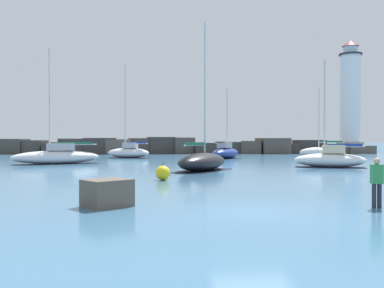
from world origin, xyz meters
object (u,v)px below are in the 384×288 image
(person_on_rocks, at_px, (377,180))
(sailboat_moored_2, at_px, (226,152))
(lighthouse, at_px, (350,103))
(sailboat_moored_7, at_px, (322,152))
(sailboat_moored_1, at_px, (202,161))
(sailboat_moored_5, at_px, (128,152))
(sailboat_moored_0, at_px, (57,156))
(mooring_buoy_orange_near, at_px, (163,173))
(sailboat_moored_3, at_px, (330,159))

(person_on_rocks, bearing_deg, sailboat_moored_2, 89.58)
(sailboat_moored_2, height_order, person_on_rocks, sailboat_moored_2)
(lighthouse, xyz_separation_m, sailboat_moored_7, (-10.45, -15.60, -7.25))
(sailboat_moored_1, bearing_deg, sailboat_moored_5, 108.02)
(sailboat_moored_0, relative_size, sailboat_moored_1, 0.97)
(person_on_rocks, bearing_deg, lighthouse, 66.60)
(lighthouse, height_order, sailboat_moored_5, lighthouse)
(sailboat_moored_1, xyz_separation_m, mooring_buoy_orange_near, (-2.76, -6.72, -0.27))
(lighthouse, bearing_deg, sailboat_moored_3, -116.53)
(lighthouse, height_order, sailboat_moored_1, lighthouse)
(sailboat_moored_3, bearing_deg, mooring_buoy_orange_near, -143.66)
(sailboat_moored_7, relative_size, mooring_buoy_orange_near, 8.58)
(sailboat_moored_7, bearing_deg, sailboat_moored_0, -158.99)
(sailboat_moored_3, height_order, mooring_buoy_orange_near, sailboat_moored_3)
(lighthouse, height_order, sailboat_moored_7, lighthouse)
(mooring_buoy_orange_near, bearing_deg, person_on_rocks, -54.88)
(sailboat_moored_0, xyz_separation_m, sailboat_moored_7, (28.60, 10.98, -0.04))
(sailboat_moored_1, distance_m, mooring_buoy_orange_near, 7.27)
(sailboat_moored_3, relative_size, sailboat_moored_7, 1.00)
(sailboat_moored_7, bearing_deg, sailboat_moored_2, -173.51)
(sailboat_moored_3, xyz_separation_m, sailboat_moored_5, (-17.29, 18.01, 0.06))
(mooring_buoy_orange_near, bearing_deg, sailboat_moored_7, 54.55)
(sailboat_moored_1, distance_m, sailboat_moored_2, 19.24)
(sailboat_moored_1, height_order, sailboat_moored_2, sailboat_moored_1)
(sailboat_moored_1, bearing_deg, person_on_rocks, -75.90)
(sailboat_moored_5, distance_m, person_on_rocks, 39.15)
(sailboat_moored_5, distance_m, mooring_buoy_orange_near, 28.03)
(lighthouse, distance_m, sailboat_moored_3, 37.24)
(sailboat_moored_0, distance_m, sailboat_moored_2, 19.27)
(sailboat_moored_2, xyz_separation_m, sailboat_moored_5, (-11.26, 2.28, 0.02))
(sailboat_moored_0, xyz_separation_m, mooring_buoy_orange_near, (9.51, -15.82, -0.31))
(sailboat_moored_1, bearing_deg, lighthouse, 53.12)
(sailboat_moored_3, relative_size, mooring_buoy_orange_near, 8.60)
(sailboat_moored_3, bearing_deg, person_on_rocks, -107.83)
(mooring_buoy_orange_near, bearing_deg, lighthouse, 55.14)
(sailboat_moored_1, xyz_separation_m, sailboat_moored_5, (-6.84, 21.01, 0.06))
(person_on_rocks, bearing_deg, sailboat_moored_7, 71.64)
(lighthouse, relative_size, sailboat_moored_3, 2.08)
(sailboat_moored_5, bearing_deg, lighthouse, 23.59)
(sailboat_moored_0, relative_size, sailboat_moored_3, 1.21)
(sailboat_moored_2, xyz_separation_m, person_on_rocks, (-0.26, -35.29, 0.20))
(sailboat_moored_2, xyz_separation_m, mooring_buoy_orange_near, (-7.18, -25.45, -0.31))
(lighthouse, height_order, sailboat_moored_0, lighthouse)
(sailboat_moored_7, bearing_deg, sailboat_moored_5, 177.71)
(lighthouse, relative_size, person_on_rocks, 10.93)
(sailboat_moored_2, distance_m, person_on_rocks, 35.29)
(sailboat_moored_2, height_order, sailboat_moored_7, sailboat_moored_7)
(mooring_buoy_orange_near, bearing_deg, sailboat_moored_3, 36.34)
(sailboat_moored_3, bearing_deg, sailboat_moored_1, -163.99)
(sailboat_moored_5, xyz_separation_m, person_on_rocks, (11.00, -37.57, 0.18))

